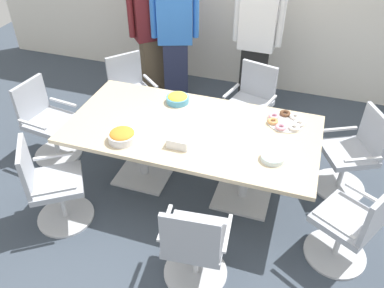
{
  "coord_description": "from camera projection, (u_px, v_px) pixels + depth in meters",
  "views": [
    {
      "loc": [
        0.96,
        -2.92,
        2.92
      ],
      "look_at": [
        0.0,
        0.0,
        0.55
      ],
      "focal_mm": 36.8,
      "sensor_mm": 36.0,
      "label": 1
    }
  ],
  "objects": [
    {
      "name": "snack_bowl_chips_orange",
      "position": [
        122.0,
        136.0,
        3.57
      ],
      "size": [
        0.26,
        0.26,
        0.11
      ],
      "color": "white",
      "rests_on": "conference_table"
    },
    {
      "name": "ground_plane",
      "position": [
        192.0,
        185.0,
        4.22
      ],
      "size": [
        10.0,
        10.0,
        0.01
      ],
      "primitive_type": "cube",
      "color": "#3D4754"
    },
    {
      "name": "office_chair_3",
      "position": [
        132.0,
        97.0,
        4.88
      ],
      "size": [
        0.76,
        0.76,
        0.91
      ],
      "rotation": [
        0.0,
        0.0,
        -2.28
      ],
      "color": "silver",
      "rests_on": "ground"
    },
    {
      "name": "office_chair_1",
      "position": [
        352.0,
        157.0,
        3.95
      ],
      "size": [
        0.72,
        0.72,
        0.91
      ],
      "rotation": [
        0.0,
        0.0,
        -4.25
      ],
      "color": "silver",
      "rests_on": "ground"
    },
    {
      "name": "napkin_pile",
      "position": [
        180.0,
        140.0,
        3.53
      ],
      "size": [
        0.19,
        0.19,
        0.09
      ],
      "primitive_type": "cube",
      "color": "white",
      "rests_on": "conference_table"
    },
    {
      "name": "donut_platter",
      "position": [
        286.0,
        121.0,
        3.81
      ],
      "size": [
        0.36,
        0.36,
        0.04
      ],
      "color": "white",
      "rests_on": "conference_table"
    },
    {
      "name": "person_standing_0",
      "position": [
        152.0,
        32.0,
        5.17
      ],
      "size": [
        0.51,
        0.46,
        1.77
      ],
      "rotation": [
        0.0,
        0.0,
        -2.42
      ],
      "color": "brown",
      "rests_on": "ground"
    },
    {
      "name": "office_chair_0",
      "position": [
        351.0,
        227.0,
        3.23
      ],
      "size": [
        0.74,
        0.74,
        0.91
      ],
      "rotation": [
        0.0,
        0.0,
        1.05
      ],
      "color": "silver",
      "rests_on": "ground"
    },
    {
      "name": "snack_bowl_chips_yellow",
      "position": [
        178.0,
        98.0,
        4.1
      ],
      "size": [
        0.24,
        0.24,
        0.1
      ],
      "color": "#4C9EC6",
      "rests_on": "conference_table"
    },
    {
      "name": "person_standing_2",
      "position": [
        256.0,
        42.0,
        4.87
      ],
      "size": [
        0.61,
        0.23,
        1.81
      ],
      "rotation": [
        0.0,
        0.0,
        -3.17
      ],
      "color": "black",
      "rests_on": "ground"
    },
    {
      "name": "office_chair_2",
      "position": [
        250.0,
        107.0,
        4.69
      ],
      "size": [
        0.66,
        0.66,
        0.91
      ],
      "rotation": [
        0.0,
        0.0,
        -3.4
      ],
      "color": "silver",
      "rests_on": "ground"
    },
    {
      "name": "office_chair_6",
      "position": [
        194.0,
        248.0,
        3.07
      ],
      "size": [
        0.59,
        0.59,
        0.91
      ],
      "rotation": [
        0.0,
        0.0,
        0.1
      ],
      "color": "silver",
      "rests_on": "ground"
    },
    {
      "name": "office_chair_5",
      "position": [
        52.0,
        188.0,
        3.6
      ],
      "size": [
        0.75,
        0.75,
        0.91
      ],
      "rotation": [
        0.0,
        0.0,
        -0.97
      ],
      "color": "silver",
      "rests_on": "ground"
    },
    {
      "name": "conference_table",
      "position": [
        192.0,
        138.0,
        3.84
      ],
      "size": [
        2.4,
        1.2,
        0.75
      ],
      "color": "#CCB793",
      "rests_on": "ground"
    },
    {
      "name": "office_chair_4",
      "position": [
        48.0,
        125.0,
        4.4
      ],
      "size": [
        0.6,
        0.6,
        0.91
      ],
      "rotation": [
        0.0,
        0.0,
        -1.7
      ],
      "color": "silver",
      "rests_on": "ground"
    },
    {
      "name": "plate_stack",
      "position": [
        273.0,
        158.0,
        3.37
      ],
      "size": [
        0.2,
        0.2,
        0.05
      ],
      "color": "white",
      "rests_on": "conference_table"
    },
    {
      "name": "person_standing_1",
      "position": [
        175.0,
        36.0,
        5.03
      ],
      "size": [
        0.6,
        0.35,
        1.81
      ],
      "rotation": [
        0.0,
        0.0,
        -2.8
      ],
      "color": "#232842",
      "rests_on": "ground"
    }
  ]
}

